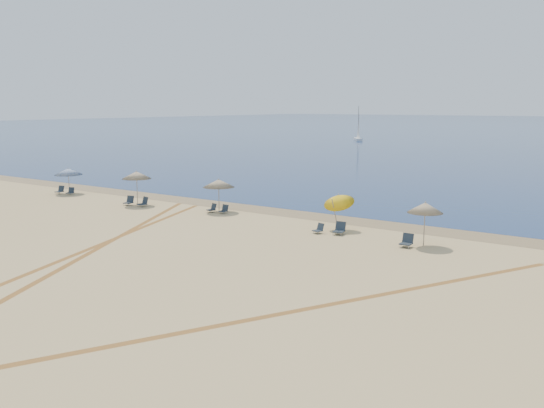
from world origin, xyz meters
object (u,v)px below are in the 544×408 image
at_px(umbrella_0, 68,172).
at_px(chair_5, 224,210).
at_px(umbrella_3, 338,199).
at_px(chair_7, 340,229).
at_px(umbrella_4, 425,208).
at_px(umbrella_1, 137,175).
at_px(sailboat_1, 358,130).
at_px(chair_4, 212,208).
at_px(chair_8, 407,241).
at_px(umbrella_2, 219,183).
at_px(chair_6, 319,229).
at_px(chair_3, 144,202).
at_px(chair_1, 71,191).
at_px(chair_2, 129,201).
at_px(chair_0, 60,190).

relative_size(umbrella_0, chair_5, 3.94).
height_order(umbrella_3, chair_5, umbrella_3).
xyz_separation_m(chair_5, chair_7, (9.74, -1.40, 0.06)).
distance_m(umbrella_4, chair_5, 14.94).
height_order(umbrella_1, sailboat_1, sailboat_1).
xyz_separation_m(chair_4, chair_8, (15.09, -1.97, 0.05)).
bearing_deg(umbrella_2, umbrella_1, -169.02).
bearing_deg(umbrella_2, chair_7, -9.31).
xyz_separation_m(chair_4, chair_6, (9.58, -1.70, -0.01)).
relative_size(chair_3, chair_8, 1.13).
bearing_deg(sailboat_1, chair_6, -99.43).
bearing_deg(sailboat_1, umbrella_1, -109.12).
bearing_deg(chair_3, chair_1, -171.45).
distance_m(chair_4, chair_5, 0.99).
distance_m(chair_7, chair_8, 4.41).
bearing_deg(chair_3, chair_7, 11.76).
xyz_separation_m(umbrella_0, chair_7, (26.33, -1.06, -1.57)).
height_order(chair_2, chair_5, chair_2).
bearing_deg(chair_0, chair_6, -14.52).
bearing_deg(umbrella_0, chair_3, -5.14).
height_order(umbrella_0, chair_8, umbrella_0).
relative_size(umbrella_4, chair_3, 3.00).
bearing_deg(umbrella_0, umbrella_2, 2.38).
relative_size(umbrella_3, chair_2, 3.22).
bearing_deg(umbrella_4, umbrella_2, 173.84).
xyz_separation_m(umbrella_3, sailboat_1, (-38.06, 82.12, 0.34)).
bearing_deg(chair_3, umbrella_0, -172.80).
xyz_separation_m(umbrella_1, chair_3, (0.88, -0.22, -1.96)).
relative_size(umbrella_1, chair_0, 3.48).
bearing_deg(chair_5, umbrella_2, 156.26).
bearing_deg(chair_7, umbrella_3, 114.72).
xyz_separation_m(umbrella_2, chair_4, (-0.27, -0.43, -1.75)).
distance_m(umbrella_2, chair_2, 7.71).
relative_size(chair_0, chair_6, 1.08).
height_order(umbrella_1, chair_6, umbrella_1).
xyz_separation_m(umbrella_1, chair_2, (-0.47, -0.40, -1.96)).
bearing_deg(umbrella_1, chair_4, 7.81).
bearing_deg(umbrella_4, chair_8, -132.16).
distance_m(umbrella_2, umbrella_3, 9.79).
xyz_separation_m(umbrella_2, chair_6, (9.31, -2.13, -1.76)).
height_order(umbrella_4, chair_3, umbrella_4).
bearing_deg(chair_1, chair_8, -25.20).
bearing_deg(chair_3, chair_5, 22.79).
height_order(chair_6, sailboat_1, sailboat_1).
relative_size(umbrella_0, chair_7, 3.01).
bearing_deg(sailboat_1, chair_3, -108.59).
height_order(chair_0, chair_6, chair_0).
bearing_deg(umbrella_3, umbrella_2, 176.38).
relative_size(umbrella_0, chair_6, 3.39).
xyz_separation_m(chair_1, chair_4, (15.08, 0.50, -0.00)).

